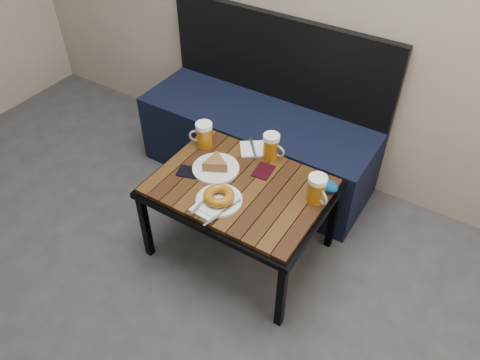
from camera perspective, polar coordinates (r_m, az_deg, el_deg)
The scene contains 12 objects.
bench at distance 2.83m, azimuth 2.32°, elevation 5.30°, with size 1.40×0.50×0.95m.
cafe_table at distance 2.24m, azimuth 0.00°, elevation -1.36°, with size 0.84×0.62×0.47m.
beer_mug_left at distance 2.41m, azimuth -4.43°, elevation 5.53°, with size 0.13×0.11×0.14m.
beer_mug_centre at distance 2.33m, azimuth 3.86°, elevation 4.15°, with size 0.12×0.08×0.13m.
beer_mug_right at distance 2.12m, azimuth 9.36°, elevation -1.11°, with size 0.13×0.11×0.14m.
plate_pie at distance 2.28m, azimuth -2.98°, elevation 1.75°, with size 0.23×0.23×0.06m.
plate_bagel at distance 2.11m, azimuth -2.60°, elevation -2.18°, with size 0.21×0.28×0.06m.
napkin_left at distance 2.41m, azimuth 1.59°, elevation 3.83°, with size 0.18×0.18×0.01m.
napkin_right at distance 2.10m, azimuth -4.07°, elevation -3.55°, with size 0.13×0.11×0.01m.
passport_navy at distance 2.29m, azimuth -6.16°, elevation 0.99°, with size 0.08×0.12×0.01m, color black.
passport_burgundy at distance 2.28m, azimuth 2.87°, elevation 1.11°, with size 0.08×0.12×0.01m, color black.
knit_pouch at distance 2.21m, azimuth 10.53°, elevation -0.66°, with size 0.11×0.07×0.05m, color navy.
Camera 1 is at (1.05, -0.21, 1.97)m, focal length 35.00 mm.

